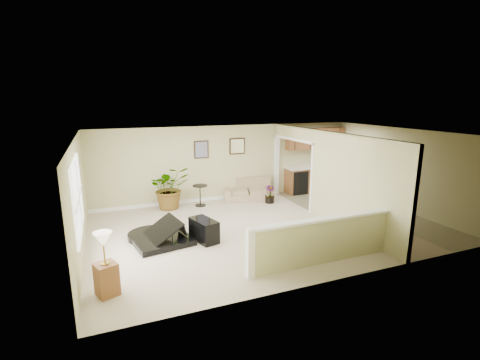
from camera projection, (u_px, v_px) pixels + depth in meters
name	position (u px, v px, depth m)	size (l,w,h in m)	color
floor	(267.00, 227.00, 9.32)	(9.00, 9.00, 0.00)	beige
back_wall	(229.00, 163.00, 11.74)	(9.00, 0.04, 2.50)	#C6C187
front_wall	(341.00, 217.00, 6.32)	(9.00, 0.04, 2.50)	#C6C187
left_wall	(79.00, 200.00, 7.40)	(0.04, 6.00, 2.50)	#C6C187
right_wall	(400.00, 169.00, 10.66)	(0.04, 6.00, 2.50)	#C6C187
ceiling	(269.00, 134.00, 8.75)	(9.00, 6.00, 0.04)	white
kitchen_vinyl	(361.00, 213.00, 10.46)	(2.70, 6.00, 0.01)	tan
interior_partition	(321.00, 175.00, 9.92)	(0.18, 5.99, 2.50)	#C6C187
pony_half_wall	(320.00, 240.00, 7.15)	(3.42, 0.22, 1.00)	#C6C187
left_window	(77.00, 197.00, 6.91)	(0.05, 2.15, 1.45)	white
wall_art_left	(201.00, 150.00, 11.26)	(0.48, 0.04, 0.58)	#312012
wall_mirror	(237.00, 146.00, 11.70)	(0.55, 0.04, 0.55)	#312012
kitchen_cabinets	(313.00, 168.00, 12.74)	(2.36, 0.65, 2.33)	brown
piano	(159.00, 221.00, 8.25)	(1.67, 1.70, 1.22)	black
piano_bench	(204.00, 230.00, 8.37)	(0.41, 0.80, 0.53)	black
loveseat	(247.00, 189.00, 11.89)	(1.89, 1.37, 0.94)	tan
accent_table	(200.00, 193.00, 11.07)	(0.47, 0.47, 0.68)	black
palm_plant	(170.00, 188.00, 10.77)	(1.29, 1.14, 1.35)	black
small_plant	(270.00, 196.00, 11.45)	(0.34, 0.34, 0.58)	black
lamp_stand	(106.00, 269.00, 5.99)	(0.44, 0.44, 1.16)	brown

